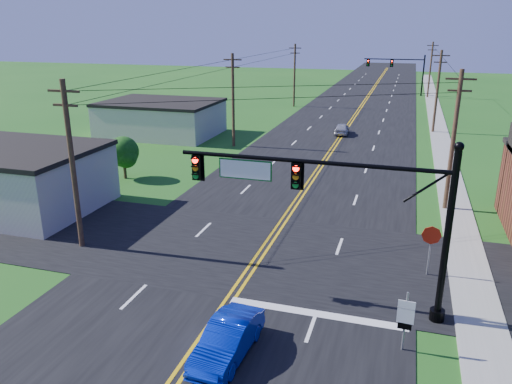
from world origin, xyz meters
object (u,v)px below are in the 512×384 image
(signal_mast_far, at_px, (397,68))
(blue_car, at_px, (227,340))
(signal_mast_main, at_px, (333,201))
(route_sign, at_px, (405,317))
(stop_sign, at_px, (431,240))

(signal_mast_far, bearing_deg, blue_car, -92.25)
(signal_mast_main, height_order, blue_car, signal_mast_main)
(route_sign, xyz_separation_m, stop_sign, (1.00, 6.46, 0.43))
(blue_car, relative_size, route_sign, 1.68)
(route_sign, distance_m, stop_sign, 6.56)
(route_sign, bearing_deg, signal_mast_far, 96.29)
(signal_mast_main, xyz_separation_m, route_sign, (3.16, -2.49, -3.33))
(signal_mast_far, distance_m, blue_car, 76.85)
(route_sign, relative_size, stop_sign, 0.95)
(blue_car, bearing_deg, signal_mast_main, 61.96)
(stop_sign, bearing_deg, blue_car, -131.07)
(stop_sign, bearing_deg, signal_mast_far, 91.59)
(signal_mast_main, height_order, route_sign, signal_mast_main)
(blue_car, bearing_deg, route_sign, 23.74)
(signal_mast_main, xyz_separation_m, blue_car, (-2.92, -4.69, -4.07))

